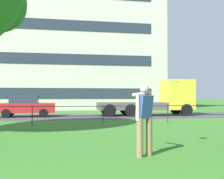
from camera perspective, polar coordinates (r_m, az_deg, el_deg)
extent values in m
cube|color=#424247|center=(20.24, -9.35, -5.55)|extent=(80.00, 6.26, 0.01)
cylinder|color=black|center=(14.47, -16.14, -5.19)|extent=(0.04, 0.04, 1.00)
cylinder|color=black|center=(14.54, -1.88, -5.23)|extent=(0.04, 0.04, 1.00)
cylinder|color=black|center=(15.48, 11.43, -4.97)|extent=(0.04, 0.04, 1.00)
cylinder|color=black|center=(14.40, -8.99, -5.45)|extent=(32.28, 0.03, 0.03)
cylinder|color=black|center=(14.37, -8.98, -3.46)|extent=(32.28, 0.03, 0.03)
cylinder|color=#846B4C|center=(6.78, 5.75, -9.86)|extent=(0.16, 0.16, 0.93)
cylinder|color=#846B4C|center=(7.00, 7.65, -9.58)|extent=(0.16, 0.16, 0.93)
cube|color=#334C99|center=(6.82, 6.69, -3.47)|extent=(0.46, 0.44, 0.59)
sphere|color=beige|center=(6.82, 6.68, 0.17)|extent=(0.22, 0.22, 0.22)
cylinder|color=beige|center=(7.18, 6.06, -0.93)|extent=(0.38, 0.59, 0.14)
cylinder|color=beige|center=(6.67, 5.33, -3.76)|extent=(0.09, 0.09, 0.62)
cylinder|color=#2DB2C6|center=(8.20, 12.66, 1.53)|extent=(0.38, 0.38, 0.04)
cube|color=red|center=(20.81, -17.22, -3.64)|extent=(4.00, 1.71, 0.68)
cube|color=#2D3847|center=(20.82, -17.62, -1.93)|extent=(1.90, 1.52, 0.56)
cylinder|color=black|center=(21.52, -13.68, -4.50)|extent=(0.60, 0.20, 0.60)
cylinder|color=black|center=(19.91, -13.95, -4.74)|extent=(0.60, 0.20, 0.60)
cylinder|color=black|center=(21.81, -20.22, -4.41)|extent=(0.60, 0.20, 0.60)
cylinder|color=black|center=(20.22, -21.00, -4.64)|extent=(0.60, 0.20, 0.60)
cube|color=yellow|center=(22.28, 13.24, -1.05)|extent=(2.19, 2.38, 2.30)
cube|color=#283342|center=(22.62, 15.34, -0.17)|extent=(0.19, 1.84, 0.87)
cube|color=#56514C|center=(21.25, 4.01, -3.41)|extent=(5.29, 2.51, 0.56)
cylinder|color=black|center=(23.40, 13.03, -3.88)|extent=(0.91, 0.34, 0.90)
cylinder|color=black|center=(21.44, 15.06, -4.10)|extent=(0.91, 0.34, 0.90)
cylinder|color=black|center=(22.24, 2.79, -4.05)|extent=(0.91, 0.34, 0.90)
cylinder|color=black|center=(20.17, 3.92, -4.31)|extent=(0.91, 0.34, 0.90)
cylinder|color=black|center=(22.01, -1.21, -4.08)|extent=(0.91, 0.34, 0.90)
cylinder|color=black|center=(19.91, -0.50, -4.35)|extent=(0.91, 0.34, 0.90)
cube|color=beige|center=(35.99, -11.06, 7.68)|extent=(24.17, 12.87, 14.31)
cube|color=#283342|center=(29.07, -11.30, -0.77)|extent=(20.31, 0.06, 1.10)
cube|color=#283342|center=(29.33, -11.26, 6.23)|extent=(20.31, 0.06, 1.10)
cube|color=#283342|center=(30.02, -11.23, 13.02)|extent=(20.31, 0.06, 1.10)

